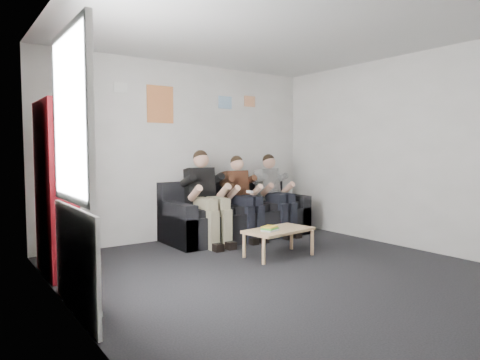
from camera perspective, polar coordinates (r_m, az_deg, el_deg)
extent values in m
plane|color=black|center=(4.84, 6.87, -12.49)|extent=(5.00, 5.00, 0.00)
plane|color=silver|center=(4.82, 7.16, 19.97)|extent=(5.00, 5.00, 0.00)
plane|color=silver|center=(6.71, -7.44, 3.80)|extent=(4.50, 0.00, 4.50)
plane|color=silver|center=(3.55, -21.15, 3.41)|extent=(0.00, 5.00, 5.00)
plane|color=silver|center=(6.36, 22.29, 3.52)|extent=(0.00, 5.00, 5.00)
cube|color=black|center=(6.74, -0.36, -5.83)|extent=(2.29, 0.94, 0.44)
cube|color=black|center=(6.98, -2.06, -1.82)|extent=(2.29, 0.21, 0.45)
cube|color=black|center=(6.20, -8.44, -5.86)|extent=(0.19, 0.94, 0.63)
cube|color=black|center=(7.37, 6.42, -4.27)|extent=(0.19, 0.94, 0.63)
cube|color=black|center=(6.63, 0.05, -3.62)|extent=(1.92, 0.65, 0.10)
cube|color=maroon|center=(5.08, -23.33, -1.05)|extent=(0.29, 0.86, 1.90)
cube|color=#D9C07D|center=(5.56, 5.18, -6.69)|extent=(0.89, 0.49, 0.04)
cylinder|color=#D9C07D|center=(5.20, 3.17, -9.46)|extent=(0.04, 0.04, 0.32)
cylinder|color=#D9C07D|center=(5.72, 9.60, -8.27)|extent=(0.04, 0.04, 0.32)
cylinder|color=#D9C07D|center=(5.51, 0.56, -8.67)|extent=(0.04, 0.04, 0.32)
cylinder|color=#D9C07D|center=(6.00, 6.88, -7.65)|extent=(0.04, 0.04, 0.32)
cube|color=white|center=(5.41, 4.03, -6.71)|extent=(0.20, 0.15, 0.02)
cube|color=#50BF44|center=(5.44, 3.99, -6.47)|extent=(0.20, 0.15, 0.02)
cube|color=yellow|center=(5.48, 3.95, -6.23)|extent=(0.20, 0.15, 0.02)
cube|color=black|center=(6.37, -5.38, -0.95)|extent=(0.41, 0.30, 0.59)
sphere|color=#DFA588|center=(6.31, -5.21, 2.68)|extent=(0.23, 0.23, 0.23)
sphere|color=black|center=(6.33, -5.29, 3.01)|extent=(0.22, 0.22, 0.22)
cube|color=gray|center=(6.13, -3.92, -3.09)|extent=(0.37, 0.48, 0.16)
cube|color=gray|center=(5.99, -2.78, -6.58)|extent=(0.35, 0.15, 0.54)
cube|color=black|center=(5.98, -2.45, -8.74)|extent=(0.35, 0.27, 0.10)
cube|color=#552C1C|center=(6.70, -0.57, -0.94)|extent=(0.37, 0.27, 0.52)
sphere|color=#DFA588|center=(6.65, -0.39, 2.15)|extent=(0.20, 0.20, 0.20)
sphere|color=black|center=(6.66, -0.46, 2.43)|extent=(0.19, 0.19, 0.19)
cube|color=black|center=(6.50, 0.82, -2.74)|extent=(0.33, 0.43, 0.14)
cube|color=black|center=(6.38, 1.90, -5.92)|extent=(0.32, 0.13, 0.54)
cube|color=black|center=(6.38, 2.19, -7.98)|extent=(0.32, 0.24, 0.09)
cube|color=silver|center=(6.41, 1.31, -1.59)|extent=(0.04, 0.13, 0.04)
cube|color=white|center=(7.08, 3.69, -0.63)|extent=(0.38, 0.28, 0.54)
sphere|color=#DFA588|center=(7.03, 3.90, 2.37)|extent=(0.21, 0.21, 0.21)
sphere|color=black|center=(7.05, 3.83, 2.65)|extent=(0.20, 0.20, 0.20)
cube|color=black|center=(6.88, 5.17, -2.36)|extent=(0.34, 0.44, 0.14)
cube|color=black|center=(6.77, 6.30, -5.36)|extent=(0.32, 0.13, 0.54)
cube|color=black|center=(6.77, 6.61, -7.29)|extent=(0.32, 0.25, 0.10)
cylinder|color=silver|center=(3.65, -18.88, -12.46)|extent=(0.06, 0.06, 0.60)
cylinder|color=silver|center=(3.72, -19.23, -12.14)|extent=(0.06, 0.06, 0.60)
cylinder|color=silver|center=(3.79, -19.56, -11.83)|extent=(0.06, 0.06, 0.60)
cylinder|color=silver|center=(3.87, -19.88, -11.53)|extent=(0.06, 0.06, 0.60)
cylinder|color=silver|center=(3.94, -20.19, -11.24)|extent=(0.06, 0.06, 0.60)
cylinder|color=silver|center=(4.02, -20.49, -10.96)|extent=(0.06, 0.06, 0.60)
cylinder|color=silver|center=(4.09, -20.77, -10.69)|extent=(0.06, 0.06, 0.60)
cylinder|color=silver|center=(4.17, -21.05, -10.43)|extent=(0.06, 0.06, 0.60)
cube|color=silver|center=(3.99, -19.94, -15.27)|extent=(0.10, 0.64, 0.04)
cube|color=silver|center=(3.84, -20.14, -7.35)|extent=(0.10, 0.64, 0.04)
cube|color=white|center=(3.76, -21.70, 7.99)|extent=(0.02, 1.00, 1.30)
cube|color=white|center=(3.87, -21.83, 18.06)|extent=(0.05, 1.12, 0.06)
cube|color=white|center=(3.77, -21.29, -2.36)|extent=(0.05, 1.12, 0.06)
cube|color=white|center=(3.86, -21.09, -10.04)|extent=(0.03, 1.30, 0.90)
cube|color=gold|center=(6.56, -10.60, 9.88)|extent=(0.42, 0.01, 0.55)
cube|color=#439CE6|center=(7.12, -2.01, 10.29)|extent=(0.25, 0.01, 0.20)
cube|color=#C73E81|center=(7.41, 1.30, 10.43)|extent=(0.22, 0.01, 0.18)
cube|color=white|center=(6.36, -15.66, 11.81)|extent=(0.20, 0.01, 0.14)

